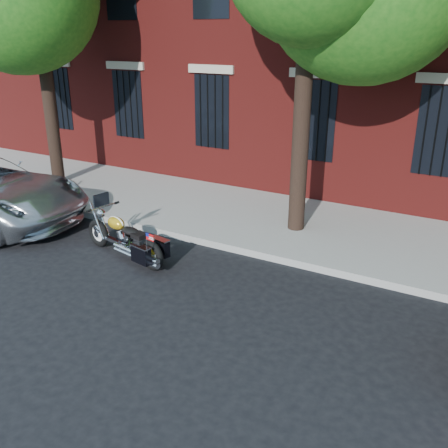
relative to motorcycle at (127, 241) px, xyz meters
The scene contains 4 objects.
ground 1.95m from the motorcycle, ahead, with size 120.00×120.00×0.00m, color black.
curb 2.40m from the motorcycle, 36.66° to the left, with size 40.00×0.16×0.15m, color gray.
sidewalk 3.82m from the motorcycle, 59.99° to the left, with size 40.00×3.60×0.15m, color gray.
motorcycle is the anchor object (origin of this frame).
Camera 1 is at (4.31, -6.98, 4.29)m, focal length 40.00 mm.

